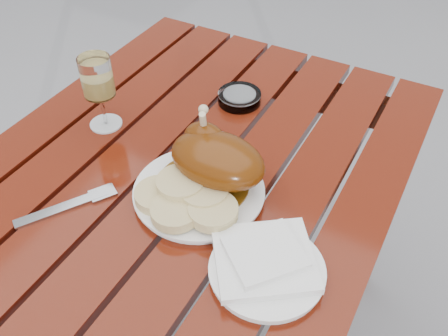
# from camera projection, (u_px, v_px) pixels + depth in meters

# --- Properties ---
(table) EXTENTS (0.80, 1.20, 0.75)m
(table) POSITION_uv_depth(u_px,v_px,m) (177.00, 299.00, 1.20)
(table) COLOR #631D0B
(table) RESTS_ON ground
(dinner_plate) EXTENTS (0.27, 0.27, 0.02)m
(dinner_plate) POSITION_uv_depth(u_px,v_px,m) (199.00, 192.00, 0.93)
(dinner_plate) COLOR white
(dinner_plate) RESTS_ON table
(roast_duck) EXTENTS (0.20, 0.17, 0.13)m
(roast_duck) POSITION_uv_depth(u_px,v_px,m) (215.00, 158.00, 0.91)
(roast_duck) COLOR #5E380A
(roast_duck) RESTS_ON dinner_plate
(bread_dumplings) EXTENTS (0.20, 0.15, 0.04)m
(bread_dumplings) POSITION_uv_depth(u_px,v_px,m) (186.00, 198.00, 0.88)
(bread_dumplings) COLOR #CFB97E
(bread_dumplings) RESTS_ON dinner_plate
(wine_glass) EXTENTS (0.07, 0.07, 0.16)m
(wine_glass) POSITION_uv_depth(u_px,v_px,m) (100.00, 93.00, 1.04)
(wine_glass) COLOR #D8BE62
(wine_glass) RESTS_ON table
(side_plate) EXTENTS (0.22, 0.22, 0.02)m
(side_plate) POSITION_uv_depth(u_px,v_px,m) (267.00, 271.00, 0.80)
(side_plate) COLOR white
(side_plate) RESTS_ON table
(napkin) EXTENTS (0.21, 0.21, 0.01)m
(napkin) POSITION_uv_depth(u_px,v_px,m) (264.00, 259.00, 0.80)
(napkin) COLOR white
(napkin) RESTS_ON side_plate
(ashtray) EXTENTS (0.13, 0.13, 0.02)m
(ashtray) POSITION_uv_depth(u_px,v_px,m) (239.00, 97.00, 1.15)
(ashtray) COLOR #B2B7BC
(ashtray) RESTS_ON table
(fork) EXTENTS (0.11, 0.16, 0.01)m
(fork) POSITION_uv_depth(u_px,v_px,m) (62.00, 208.00, 0.90)
(fork) COLOR gray
(fork) RESTS_ON table
(knife) EXTENTS (0.11, 0.20, 0.01)m
(knife) POSITION_uv_depth(u_px,v_px,m) (224.00, 229.00, 0.87)
(knife) COLOR gray
(knife) RESTS_ON table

